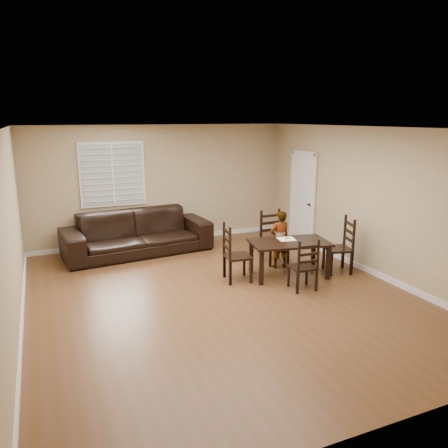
{
  "coord_description": "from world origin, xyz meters",
  "views": [
    {
      "loc": [
        -2.57,
        -6.19,
        2.86
      ],
      "look_at": [
        0.4,
        0.78,
        1.0
      ],
      "focal_mm": 35.0,
      "sensor_mm": 36.0,
      "label": 1
    }
  ],
  "objects_px": {
    "chair_far": "(306,268)",
    "chair_left": "(231,255)",
    "sofa": "(137,233)",
    "chair_right": "(345,247)",
    "chair_near": "(271,238)",
    "donut": "(287,238)",
    "child": "(280,239)",
    "dining_table": "(289,246)"
  },
  "relations": [
    {
      "from": "dining_table",
      "to": "donut",
      "type": "xyz_separation_m",
      "value": [
        0.05,
        0.15,
        0.11
      ]
    },
    {
      "from": "chair_near",
      "to": "chair_left",
      "type": "distance_m",
      "value": 1.42
    },
    {
      "from": "donut",
      "to": "sofa",
      "type": "bearing_deg",
      "value": 134.65
    },
    {
      "from": "dining_table",
      "to": "chair_left",
      "type": "xyz_separation_m",
      "value": [
        -1.08,
        0.19,
        -0.1
      ]
    },
    {
      "from": "dining_table",
      "to": "chair_far",
      "type": "bearing_deg",
      "value": -89.13
    },
    {
      "from": "chair_left",
      "to": "donut",
      "type": "distance_m",
      "value": 1.15
    },
    {
      "from": "chair_left",
      "to": "child",
      "type": "relative_size",
      "value": 0.93
    },
    {
      "from": "chair_far",
      "to": "child",
      "type": "bearing_deg",
      "value": -95.48
    },
    {
      "from": "chair_right",
      "to": "child",
      "type": "height_order",
      "value": "child"
    },
    {
      "from": "chair_near",
      "to": "chair_right",
      "type": "bearing_deg",
      "value": -50.98
    },
    {
      "from": "chair_near",
      "to": "chair_far",
      "type": "xyz_separation_m",
      "value": [
        -0.26,
        -1.66,
        -0.07
      ]
    },
    {
      "from": "chair_near",
      "to": "sofa",
      "type": "xyz_separation_m",
      "value": [
        -2.39,
        1.57,
        -0.03
      ]
    },
    {
      "from": "dining_table",
      "to": "chair_far",
      "type": "distance_m",
      "value": 0.77
    },
    {
      "from": "dining_table",
      "to": "chair_far",
      "type": "relative_size",
      "value": 1.69
    },
    {
      "from": "chair_right",
      "to": "sofa",
      "type": "relative_size",
      "value": 0.34
    },
    {
      "from": "sofa",
      "to": "chair_left",
      "type": "bearing_deg",
      "value": -68.56
    },
    {
      "from": "dining_table",
      "to": "donut",
      "type": "distance_m",
      "value": 0.2
    },
    {
      "from": "chair_left",
      "to": "child",
      "type": "bearing_deg",
      "value": -66.82
    },
    {
      "from": "child",
      "to": "donut",
      "type": "height_order",
      "value": "child"
    },
    {
      "from": "chair_far",
      "to": "chair_right",
      "type": "distance_m",
      "value": 1.32
    },
    {
      "from": "chair_near",
      "to": "donut",
      "type": "distance_m",
      "value": 0.79
    },
    {
      "from": "donut",
      "to": "chair_far",
      "type": "bearing_deg",
      "value": -100.64
    },
    {
      "from": "chair_far",
      "to": "chair_left",
      "type": "distance_m",
      "value": 1.34
    },
    {
      "from": "child",
      "to": "sofa",
      "type": "bearing_deg",
      "value": -37.86
    },
    {
      "from": "chair_near",
      "to": "donut",
      "type": "relative_size",
      "value": 10.93
    },
    {
      "from": "dining_table",
      "to": "sofa",
      "type": "bearing_deg",
      "value": 142.51
    },
    {
      "from": "donut",
      "to": "dining_table",
      "type": "bearing_deg",
      "value": -106.6
    },
    {
      "from": "dining_table",
      "to": "chair_far",
      "type": "height_order",
      "value": "chair_far"
    },
    {
      "from": "chair_left",
      "to": "sofa",
      "type": "relative_size",
      "value": 0.34
    },
    {
      "from": "chair_near",
      "to": "donut",
      "type": "bearing_deg",
      "value": -98.11
    },
    {
      "from": "chair_right",
      "to": "donut",
      "type": "relative_size",
      "value": 11.03
    },
    {
      "from": "sofa",
      "to": "chair_right",
      "type": "bearing_deg",
      "value": -44.57
    },
    {
      "from": "chair_far",
      "to": "chair_right",
      "type": "height_order",
      "value": "chair_right"
    },
    {
      "from": "chair_far",
      "to": "child",
      "type": "relative_size",
      "value": 0.81
    },
    {
      "from": "sofa",
      "to": "dining_table",
      "type": "bearing_deg",
      "value": -53.42
    },
    {
      "from": "chair_left",
      "to": "donut",
      "type": "bearing_deg",
      "value": -83.69
    },
    {
      "from": "chair_right",
      "to": "child",
      "type": "xyz_separation_m",
      "value": [
        -0.99,
        0.71,
        0.08
      ]
    },
    {
      "from": "donut",
      "to": "chair_left",
      "type": "bearing_deg",
      "value": 178.08
    },
    {
      "from": "sofa",
      "to": "chair_far",
      "type": "bearing_deg",
      "value": -62.22
    },
    {
      "from": "dining_table",
      "to": "child",
      "type": "bearing_deg",
      "value": 90.0
    },
    {
      "from": "chair_near",
      "to": "dining_table",
      "type": "bearing_deg",
      "value": -99.76
    },
    {
      "from": "chair_far",
      "to": "dining_table",
      "type": "bearing_deg",
      "value": -95.13
    }
  ]
}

